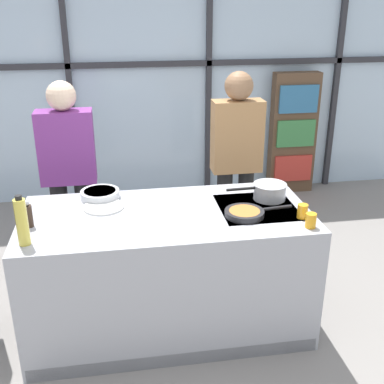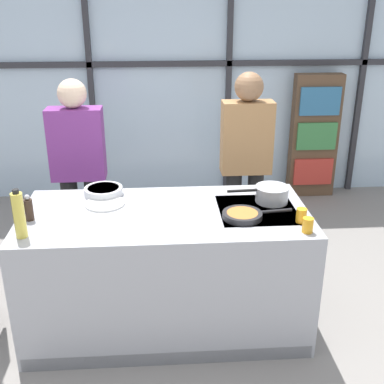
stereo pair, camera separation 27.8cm
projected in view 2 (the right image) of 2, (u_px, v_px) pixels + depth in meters
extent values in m
plane|color=gray|center=(168.00, 322.00, 3.56)|extent=(18.00, 18.00, 0.00)
cube|color=silver|center=(160.00, 76.00, 5.38)|extent=(6.40, 0.04, 2.80)
cube|color=#2D2D33|center=(160.00, 64.00, 5.28)|extent=(6.40, 0.06, 0.06)
cube|color=#2D2D33|center=(90.00, 78.00, 5.29)|extent=(0.06, 0.06, 2.80)
cube|color=#2D2D33|center=(229.00, 76.00, 5.38)|extent=(0.06, 0.06, 2.80)
cube|color=#2D2D33|center=(362.00, 75.00, 5.48)|extent=(0.06, 0.06, 2.80)
cube|color=brown|center=(314.00, 136.00, 5.59)|extent=(0.54, 0.16, 1.43)
cube|color=red|center=(313.00, 172.00, 5.65)|extent=(0.45, 0.03, 0.32)
cube|color=#3D8447|center=(317.00, 136.00, 5.49)|extent=(0.45, 0.03, 0.32)
cube|color=teal|center=(320.00, 101.00, 5.34)|extent=(0.45, 0.03, 0.32)
cube|color=#A8AAB2|center=(166.00, 270.00, 3.39)|extent=(1.93, 0.91, 0.89)
cube|color=black|center=(257.00, 210.00, 3.27)|extent=(0.52, 0.52, 0.01)
cube|color=black|center=(169.00, 357.00, 3.14)|extent=(1.89, 0.03, 0.10)
cylinder|color=#38383D|center=(242.00, 218.00, 3.14)|extent=(0.13, 0.13, 0.01)
cylinder|color=#38383D|center=(280.00, 217.00, 3.16)|extent=(0.13, 0.13, 0.01)
cylinder|color=#38383D|center=(236.00, 203.00, 3.37)|extent=(0.13, 0.13, 0.01)
cylinder|color=#38383D|center=(271.00, 202.00, 3.39)|extent=(0.13, 0.13, 0.01)
cylinder|color=black|center=(96.00, 222.00, 4.19)|extent=(0.14, 0.14, 0.82)
cylinder|color=black|center=(73.00, 222.00, 4.18)|extent=(0.14, 0.14, 0.82)
cube|color=#7A3384|center=(77.00, 144.00, 3.92)|extent=(0.44, 0.20, 0.59)
sphere|color=beige|center=(72.00, 93.00, 3.76)|extent=(0.23, 0.23, 0.23)
cylinder|color=black|center=(254.00, 216.00, 4.28)|extent=(0.14, 0.14, 0.84)
cylinder|color=black|center=(233.00, 217.00, 4.26)|extent=(0.14, 0.14, 0.84)
cube|color=#A37547|center=(247.00, 138.00, 4.00)|extent=(0.42, 0.19, 0.61)
sphere|color=#8C6647|center=(249.00, 87.00, 3.84)|extent=(0.24, 0.24, 0.24)
cylinder|color=#232326|center=(242.00, 215.00, 3.13)|extent=(0.26, 0.26, 0.04)
cylinder|color=#B26B2D|center=(242.00, 213.00, 3.13)|extent=(0.20, 0.20, 0.01)
cylinder|color=#232326|center=(277.00, 211.00, 3.17)|extent=(0.21, 0.05, 0.02)
cylinder|color=silver|center=(272.00, 194.00, 3.36)|extent=(0.23, 0.23, 0.11)
cylinder|color=silver|center=(272.00, 187.00, 3.34)|extent=(0.24, 0.24, 0.01)
cylinder|color=black|center=(242.00, 191.00, 3.33)|extent=(0.21, 0.03, 0.02)
cylinder|color=white|center=(105.00, 204.00, 3.34)|extent=(0.28, 0.28, 0.01)
cylinder|color=silver|center=(104.00, 191.00, 3.49)|extent=(0.28, 0.28, 0.06)
cylinder|color=#4C4C51|center=(103.00, 188.00, 3.48)|extent=(0.23, 0.23, 0.01)
cylinder|color=#E0CC4C|center=(19.00, 215.00, 2.84)|extent=(0.07, 0.07, 0.28)
cylinder|color=black|center=(16.00, 191.00, 2.78)|extent=(0.04, 0.04, 0.02)
cylinder|color=#332319|center=(29.00, 210.00, 3.09)|extent=(0.06, 0.06, 0.14)
sphere|color=#B2B2B7|center=(27.00, 197.00, 3.05)|extent=(0.03, 0.03, 0.03)
cylinder|color=orange|center=(308.00, 225.00, 2.94)|extent=(0.07, 0.07, 0.09)
cylinder|color=orange|center=(301.00, 215.00, 3.06)|extent=(0.07, 0.07, 0.09)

